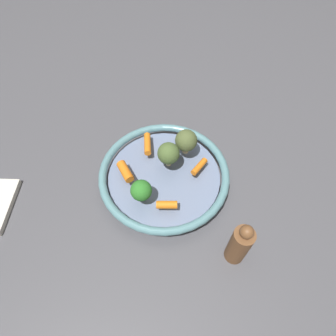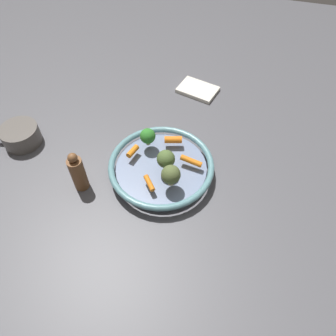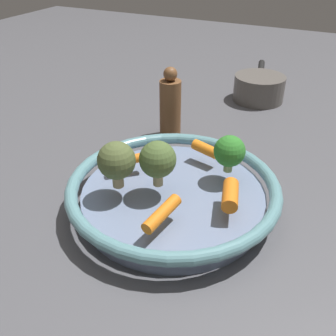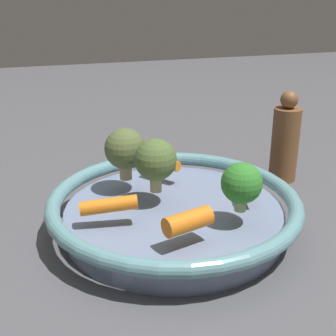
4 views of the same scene
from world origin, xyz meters
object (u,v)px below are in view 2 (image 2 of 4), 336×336
(pepper_mill, at_px, (78,173))
(saucepan, at_px, (20,135))
(baby_carrot_center, at_px, (173,140))
(baby_carrot_back, at_px, (191,161))
(baby_carrot_right, at_px, (133,151))
(broccoli_floret_edge, at_px, (166,159))
(broccoli_floret_large, at_px, (148,136))
(serving_bowl, at_px, (161,168))
(baby_carrot_left, at_px, (149,183))
(broccoli_floret_small, at_px, (171,175))
(dish_towel, at_px, (198,90))

(pepper_mill, bearing_deg, saucepan, -22.89)
(pepper_mill, bearing_deg, baby_carrot_center, -138.95)
(baby_carrot_back, distance_m, pepper_mill, 0.32)
(baby_carrot_right, distance_m, saucepan, 0.39)
(broccoli_floret_edge, height_order, saucepan, broccoli_floret_edge)
(baby_carrot_center, bearing_deg, saucepan, 9.83)
(baby_carrot_right, relative_size, broccoli_floret_large, 0.79)
(saucepan, bearing_deg, pepper_mill, 157.11)
(broccoli_floret_large, xyz_separation_m, saucepan, (0.42, 0.06, -0.05))
(baby_carrot_back, bearing_deg, serving_bowl, 15.74)
(baby_carrot_back, height_order, baby_carrot_center, baby_carrot_center)
(pepper_mill, bearing_deg, serving_bowl, -153.36)
(broccoli_floret_large, xyz_separation_m, pepper_mill, (0.15, 0.17, -0.02))
(baby_carrot_left, bearing_deg, broccoli_floret_small, -161.30)
(saucepan, bearing_deg, baby_carrot_back, -178.06)
(broccoli_floret_small, xyz_separation_m, pepper_mill, (0.26, 0.04, -0.03))
(baby_carrot_back, height_order, broccoli_floret_edge, broccoli_floret_edge)
(baby_carrot_back, distance_m, saucepan, 0.56)
(baby_carrot_back, height_order, baby_carrot_left, baby_carrot_back)
(baby_carrot_center, relative_size, broccoli_floret_large, 0.93)
(baby_carrot_right, height_order, saucepan, baby_carrot_right)
(broccoli_floret_large, relative_size, pepper_mill, 0.41)
(broccoli_floret_edge, bearing_deg, baby_carrot_back, -149.22)
(baby_carrot_right, relative_size, dish_towel, 0.32)
(baby_carrot_center, height_order, pepper_mill, pepper_mill)
(broccoli_floret_small, distance_m, saucepan, 0.53)
(broccoli_floret_small, bearing_deg, saucepan, -7.53)
(serving_bowl, distance_m, pepper_mill, 0.24)
(serving_bowl, relative_size, pepper_mill, 2.21)
(broccoli_floret_edge, bearing_deg, baby_carrot_right, -14.66)
(baby_carrot_right, bearing_deg, dish_towel, -106.13)
(baby_carrot_left, bearing_deg, broccoli_floret_edge, -112.84)
(baby_carrot_center, xyz_separation_m, dish_towel, (-0.01, -0.33, -0.05))
(dish_towel, bearing_deg, baby_carrot_left, 86.16)
(serving_bowl, height_order, baby_carrot_right, baby_carrot_right)
(serving_bowl, relative_size, broccoli_floret_small, 4.56)
(broccoli_floret_large, height_order, broccoli_floret_small, broccoli_floret_small)
(baby_carrot_center, distance_m, broccoli_floret_edge, 0.11)
(baby_carrot_back, xyz_separation_m, pepper_mill, (0.30, 0.13, 0.01))
(baby_carrot_left, bearing_deg, baby_carrot_center, -97.43)
(baby_carrot_center, height_order, broccoli_floret_edge, broccoli_floret_edge)
(dish_towel, bearing_deg, baby_carrot_center, 88.07)
(broccoli_floret_large, distance_m, broccoli_floret_small, 0.17)
(baby_carrot_back, xyz_separation_m, baby_carrot_left, (0.09, 0.11, -0.00))
(baby_carrot_right, height_order, dish_towel, baby_carrot_right)
(baby_carrot_left, distance_m, broccoli_floret_small, 0.07)
(baby_carrot_left, xyz_separation_m, pepper_mill, (0.20, 0.02, 0.01))
(broccoli_floret_large, height_order, saucepan, broccoli_floret_large)
(serving_bowl, bearing_deg, saucepan, -0.58)
(broccoli_floret_edge, bearing_deg, broccoli_floret_small, 119.42)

